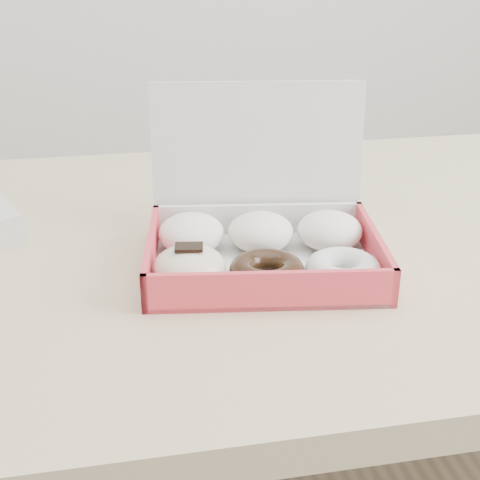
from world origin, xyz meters
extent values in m
cube|color=tan|center=(0.00, 0.00, 0.73)|extent=(1.20, 0.80, 0.04)
cylinder|color=tan|center=(0.55, 0.35, 0.35)|extent=(0.05, 0.05, 0.71)
cube|color=silver|center=(0.02, -0.11, 0.75)|extent=(0.30, 0.24, 0.01)
cube|color=#D93743|center=(0.01, -0.20, 0.77)|extent=(0.27, 0.05, 0.05)
cube|color=silver|center=(0.04, -0.01, 0.77)|extent=(0.27, 0.05, 0.05)
cube|color=#D93743|center=(-0.11, -0.09, 0.77)|extent=(0.04, 0.20, 0.05)
cube|color=#D93743|center=(0.15, -0.13, 0.77)|extent=(0.04, 0.20, 0.05)
cube|color=silver|center=(0.04, 0.01, 0.85)|extent=(0.27, 0.06, 0.20)
ellipsoid|color=white|center=(-0.05, -0.05, 0.78)|extent=(0.09, 0.09, 0.05)
ellipsoid|color=white|center=(0.03, -0.06, 0.78)|extent=(0.09, 0.09, 0.05)
ellipsoid|color=white|center=(0.12, -0.07, 0.78)|extent=(0.09, 0.09, 0.05)
ellipsoid|color=beige|center=(-0.07, -0.14, 0.78)|extent=(0.09, 0.09, 0.05)
cube|color=black|center=(-0.07, -0.14, 0.80)|extent=(0.03, 0.03, 0.00)
torus|color=black|center=(0.02, -0.15, 0.77)|extent=(0.10, 0.10, 0.03)
torus|color=white|center=(0.10, -0.17, 0.77)|extent=(0.10, 0.10, 0.03)
camera|label=1|loc=(-0.14, -0.80, 1.11)|focal=50.00mm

